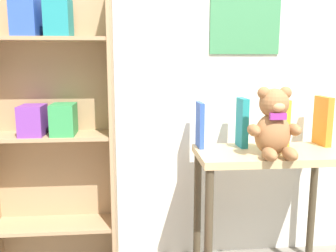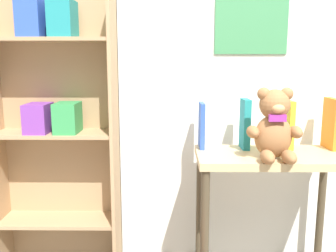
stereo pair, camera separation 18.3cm
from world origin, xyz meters
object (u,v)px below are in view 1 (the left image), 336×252
bookshelf_side (50,116)px  display_table (267,174)px  book_standing_teal (242,123)px  book_standing_blue (200,125)px  teddy_bear (274,125)px  book_standing_yellow (283,123)px  book_standing_orange (323,121)px

bookshelf_side → display_table: bookshelf_side is taller
book_standing_teal → display_table: bearing=-45.5°
book_standing_blue → book_standing_teal: 0.22m
teddy_bear → book_standing_teal: size_ratio=1.29×
bookshelf_side → teddy_bear: bearing=-13.7°
book_standing_yellow → book_standing_orange: size_ratio=0.96×
display_table → book_standing_orange: 0.42m
book_standing_orange → display_table: bearing=-163.9°
bookshelf_side → teddy_bear: (1.07, -0.26, -0.01)m
teddy_bear → book_standing_blue: bearing=146.4°
book_standing_blue → display_table: bearing=-20.7°
book_standing_teal → book_standing_orange: (0.43, 0.00, 0.00)m
book_standing_orange → teddy_bear: bearing=-152.1°
display_table → book_standing_blue: book_standing_blue is taller
display_table → teddy_bear: size_ratio=2.20×
book_standing_teal → bookshelf_side: bearing=174.4°
teddy_bear → book_standing_teal: (-0.09, 0.19, -0.02)m
book_standing_blue → book_standing_yellow: 0.43m
book_standing_blue → book_standing_yellow: (0.43, -0.01, 0.01)m
display_table → book_standing_yellow: bearing=44.8°
bookshelf_side → book_standing_teal: bookshelf_side is taller
teddy_bear → book_standing_blue: 0.37m
book_standing_blue → book_standing_teal: book_standing_teal is taller
teddy_bear → book_standing_yellow: bearing=58.0°
book_standing_teal → book_standing_orange: 0.43m
book_standing_blue → book_standing_orange: size_ratio=0.91×
book_standing_yellow → bookshelf_side: bearing=174.3°
display_table → book_standing_blue: size_ratio=3.08×
teddy_bear → book_standing_yellow: teddy_bear is taller
teddy_bear → book_standing_teal: teddy_bear is taller
book_standing_blue → book_standing_orange: (0.65, -0.01, 0.01)m
display_table → bookshelf_side: bearing=171.1°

